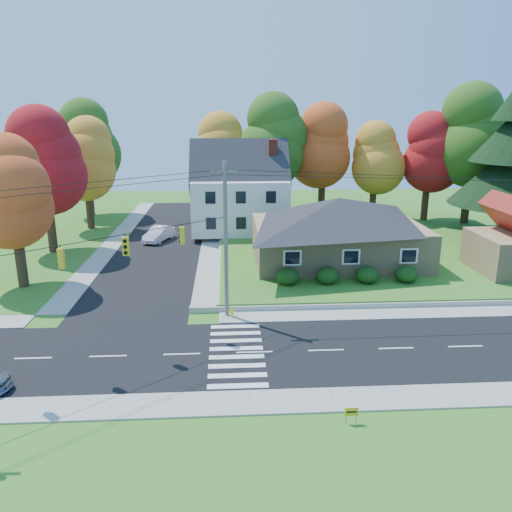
{
  "coord_description": "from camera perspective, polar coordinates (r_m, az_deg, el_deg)",
  "views": [
    {
      "loc": [
        -1.4,
        -25.01,
        12.8
      ],
      "look_at": [
        0.56,
        8.0,
        3.25
      ],
      "focal_mm": 35.0,
      "sensor_mm": 36.0,
      "label": 1
    }
  ],
  "objects": [
    {
      "name": "hedge_row",
      "position": [
        37.78,
        10.41,
        -2.15
      ],
      "size": [
        10.7,
        1.7,
        1.27
      ],
      "color": "#163A10",
      "rests_on": "lawn"
    },
    {
      "name": "tree_lot_2",
      "position": [
        60.23,
        7.7,
        12.31
      ],
      "size": [
        7.28,
        7.28,
        13.56
      ],
      "color": "#3F2A19",
      "rests_on": "lawn"
    },
    {
      "name": "ground",
      "position": [
        28.13,
        -0.18,
        -10.96
      ],
      "size": [
        120.0,
        120.0,
        0.0
      ],
      "primitive_type": "plane",
      "color": "#3D7923"
    },
    {
      "name": "white_car",
      "position": [
        52.32,
        -11.04,
        2.5
      ],
      "size": [
        3.02,
        4.78,
        1.49
      ],
      "primitive_type": "imported",
      "rotation": [
        0.0,
        0.0,
        -0.35
      ],
      "color": "silver",
      "rests_on": "road_cross"
    },
    {
      "name": "colonial_house",
      "position": [
        53.67,
        -1.83,
        7.29
      ],
      "size": [
        10.4,
        8.4,
        9.6
      ],
      "color": "silver",
      "rests_on": "lawn"
    },
    {
      "name": "lawn",
      "position": [
        49.82,
        13.52,
        1.06
      ],
      "size": [
        30.0,
        30.0,
        0.5
      ],
      "primitive_type": "cube",
      "color": "#3D7923",
      "rests_on": "ground"
    },
    {
      "name": "tree_west_3",
      "position": [
        67.45,
        -18.95,
        12.13
      ],
      "size": [
        7.84,
        7.84,
        14.6
      ],
      "color": "#3F2A19",
      "rests_on": "ground"
    },
    {
      "name": "tree_lot_3",
      "position": [
        60.78,
        13.49,
        10.81
      ],
      "size": [
        6.16,
        6.16,
        11.47
      ],
      "color": "#3F2A19",
      "rests_on": "lawn"
    },
    {
      "name": "road_main",
      "position": [
        28.13,
        -0.18,
        -10.94
      ],
      "size": [
        90.0,
        8.0,
        0.02
      ],
      "primitive_type": "cube",
      "color": "black",
      "rests_on": "ground"
    },
    {
      "name": "road_cross",
      "position": [
        53.0,
        -10.45,
        1.87
      ],
      "size": [
        8.0,
        44.0,
        0.02
      ],
      "primitive_type": "cube",
      "color": "black",
      "rests_on": "ground"
    },
    {
      "name": "tree_lot_4",
      "position": [
        61.79,
        19.24,
        11.06
      ],
      "size": [
        6.72,
        6.72,
        12.51
      ],
      "color": "#3F2A19",
      "rests_on": "lawn"
    },
    {
      "name": "traffic_infrastructure",
      "position": [
        27.48,
        -0.66,
        -0.07
      ],
      "size": [
        38.1,
        10.66,
        10.0
      ],
      "color": "#666059",
      "rests_on": "ground"
    },
    {
      "name": "tree_lot_5",
      "position": [
        61.51,
        23.65,
        12.44
      ],
      "size": [
        8.4,
        8.4,
        15.64
      ],
      "color": "#3F2A19",
      "rests_on": "lawn"
    },
    {
      "name": "tree_west_1",
      "position": [
        50.05,
        -23.12,
        9.87
      ],
      "size": [
        7.28,
        7.28,
        13.56
      ],
      "color": "#3F2A19",
      "rests_on": "ground"
    },
    {
      "name": "ranch_house",
      "position": [
        43.14,
        9.29,
        3.12
      ],
      "size": [
        14.6,
        10.6,
        5.4
      ],
      "color": "tan",
      "rests_on": "lawn"
    },
    {
      "name": "tree_lot_1",
      "position": [
        58.35,
        1.97,
        12.96
      ],
      "size": [
        7.84,
        7.84,
        14.6
      ],
      "color": "#3F2A19",
      "rests_on": "lawn"
    },
    {
      "name": "tree_lot_0",
      "position": [
        59.19,
        -4.05,
        11.71
      ],
      "size": [
        6.72,
        6.72,
        12.51
      ],
      "color": "#3F2A19",
      "rests_on": "lawn"
    },
    {
      "name": "sidewalk_north",
      "position": [
        32.64,
        -0.68,
        -6.91
      ],
      "size": [
        90.0,
        2.0,
        0.08
      ],
      "primitive_type": "cube",
      "color": "#9C9A90",
      "rests_on": "ground"
    },
    {
      "name": "tree_west_2",
      "position": [
        59.32,
        -18.96,
        10.42
      ],
      "size": [
        6.72,
        6.72,
        12.51
      ],
      "color": "#3F2A19",
      "rests_on": "ground"
    },
    {
      "name": "yard_sign",
      "position": [
        22.59,
        10.86,
        -17.12
      ],
      "size": [
        0.6,
        0.05,
        0.74
      ],
      "color": "black",
      "rests_on": "ground"
    },
    {
      "name": "sidewalk_south",
      "position": [
        23.78,
        0.53,
        -16.36
      ],
      "size": [
        90.0,
        2.0,
        0.08
      ],
      "primitive_type": "cube",
      "color": "#9C9A90",
      "rests_on": "ground"
    },
    {
      "name": "fire_hydrant",
      "position": [
        32.51,
        -2.76,
        -6.44
      ],
      "size": [
        0.42,
        0.33,
        0.73
      ],
      "color": "yellow",
      "rests_on": "ground"
    },
    {
      "name": "tree_west_0",
      "position": [
        40.56,
        -26.16,
        6.47
      ],
      "size": [
        6.16,
        6.16,
        11.47
      ],
      "color": "#3F2A19",
      "rests_on": "ground"
    }
  ]
}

